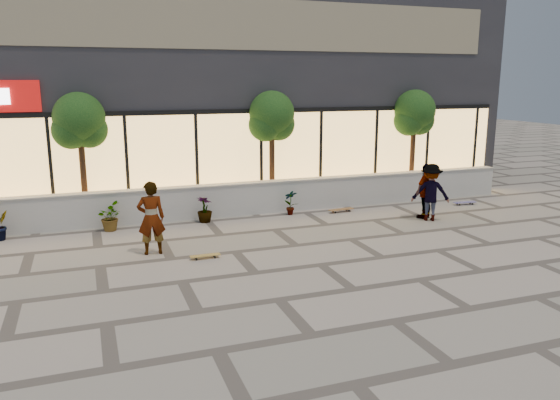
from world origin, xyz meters
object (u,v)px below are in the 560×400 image
object	(u,v)px
tree_east	(414,115)
skater_center	(151,218)
skateboard_center	(205,256)
tree_midwest	(79,124)
tree_mideast	(272,119)
skateboard_right_near	(341,210)
skater_right_near	(426,191)
skater_right_far	(431,192)
skateboard_right_far	(465,202)

from	to	relation	value
tree_east	skater_center	bearing A→B (deg)	-158.81
skateboard_center	tree_midwest	bearing A→B (deg)	119.12
tree_mideast	skateboard_right_near	distance (m)	3.77
tree_mideast	skater_right_near	bearing A→B (deg)	-37.61
tree_midwest	skateboard_center	bearing A→B (deg)	-60.39
skater_right_near	skateboard_right_near	distance (m)	2.78
skater_right_far	skateboard_right_near	world-z (taller)	skater_right_far
tree_midwest	tree_east	bearing A→B (deg)	0.00
skateboard_right_far	tree_midwest	bearing A→B (deg)	175.84
tree_midwest	skater_right_far	bearing A→B (deg)	-18.60
tree_east	tree_mideast	bearing A→B (deg)	180.00
tree_mideast	skater_right_far	distance (m)	5.64
skater_center	skateboard_right_far	distance (m)	11.11
tree_mideast	skater_right_far	size ratio (longest dim) A/B	2.22
tree_east	skater_right_far	bearing A→B (deg)	-114.03
skater_right_far	skateboard_right_far	distance (m)	2.90
skater_right_far	skateboard_center	size ratio (longest dim) A/B	2.39
skateboard_right_near	skater_right_far	bearing A→B (deg)	-47.67
skater_right_far	skateboard_right_far	size ratio (longest dim) A/B	2.08
tree_mideast	skateboard_center	bearing A→B (deg)	-125.45
tree_mideast	skateboard_right_near	world-z (taller)	tree_mideast
tree_east	skateboard_center	world-z (taller)	tree_east
tree_midwest	skater_right_far	size ratio (longest dim) A/B	2.22
skater_right_far	tree_midwest	bearing A→B (deg)	10.34
tree_east	skater_right_near	distance (m)	4.04
skateboard_right_far	tree_east	bearing A→B (deg)	119.90
skateboard_center	tree_mideast	bearing A→B (deg)	54.06
skater_center	skateboard_center	bearing A→B (deg)	145.88
tree_midwest	skateboard_right_near	xyz separation A→B (m)	(7.89, -1.50, -2.90)
skateboard_right_far	skater_right_near	bearing A→B (deg)	-150.19
skateboard_center	skater_right_far	bearing A→B (deg)	9.72
skater_right_far	skateboard_right_far	bearing A→B (deg)	-121.37
skater_center	skateboard_right_near	world-z (taller)	skater_center
skater_center	skateboard_center	world-z (taller)	skater_center
skater_right_near	skateboard_right_far	distance (m)	2.76
tree_east	skateboard_right_near	distance (m)	4.87
skater_right_near	skateboard_center	world-z (taller)	skater_right_near
tree_east	skater_right_near	world-z (taller)	tree_east
skater_right_near	skater_right_far	bearing A→B (deg)	63.72
tree_east	skateboard_center	bearing A→B (deg)	-152.06
tree_east	skater_center	distance (m)	10.91
tree_midwest	skateboard_center	world-z (taller)	tree_midwest
tree_mideast	tree_east	distance (m)	5.50
tree_midwest	skateboard_right_near	size ratio (longest dim) A/B	4.44
skater_center	skater_right_near	world-z (taller)	skater_center
skater_right_near	skateboard_center	bearing A→B (deg)	-9.40
skateboard_right_near	skater_right_near	bearing A→B (deg)	-43.05
skater_center	skater_right_far	bearing A→B (deg)	-175.44
tree_midwest	skater_right_near	size ratio (longest dim) A/B	2.27
skater_center	skateboard_right_near	xyz separation A→B (m)	(6.38, 2.37, -0.84)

